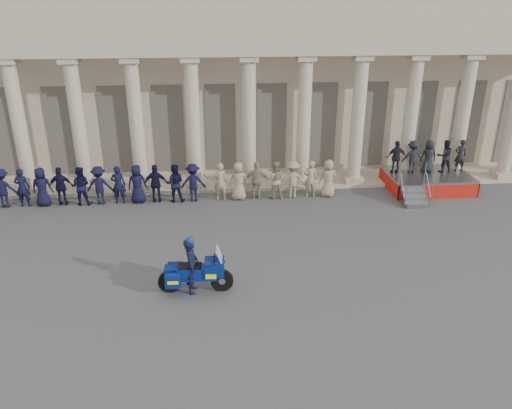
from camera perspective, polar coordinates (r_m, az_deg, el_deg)
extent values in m
plane|color=#3F3F42|center=(17.33, -3.06, -7.60)|extent=(90.00, 90.00, 0.00)
cube|color=tan|center=(30.26, -4.39, 14.60)|extent=(40.00, 10.00, 9.00)
cube|color=tan|center=(25.29, -3.84, 2.63)|extent=(40.00, 2.60, 0.15)
cube|color=tan|center=(23.04, -4.24, 17.81)|extent=(35.80, 1.00, 1.00)
cube|color=tan|center=(22.98, -4.33, 20.54)|extent=(35.80, 1.00, 1.20)
cube|color=tan|center=(25.96, -24.32, 1.66)|extent=(0.90, 0.90, 0.30)
cylinder|color=tan|center=(25.16, -25.40, 7.93)|extent=(0.64, 0.64, 5.60)
cube|color=tan|center=(24.68, -26.56, 14.47)|extent=(0.85, 0.85, 0.24)
cube|color=tan|center=(25.21, -18.75, 1.91)|extent=(0.90, 0.90, 0.30)
cylinder|color=tan|center=(24.38, -19.62, 8.40)|extent=(0.64, 0.64, 5.60)
cube|color=tan|center=(23.89, -20.56, 15.18)|extent=(0.85, 0.85, 0.24)
cube|color=tan|center=(24.71, -12.89, 2.15)|extent=(0.90, 0.90, 0.30)
cylinder|color=tan|center=(23.86, -13.51, 8.80)|extent=(0.64, 0.64, 5.60)
cube|color=tan|center=(23.36, -14.18, 15.75)|extent=(0.85, 0.85, 0.24)
cube|color=tan|center=(24.48, -6.85, 2.38)|extent=(0.90, 0.90, 0.30)
cylinder|color=tan|center=(23.62, -7.19, 9.10)|extent=(0.64, 0.64, 5.60)
cube|color=tan|center=(23.12, -7.55, 16.15)|extent=(0.85, 0.85, 0.24)
cube|color=tan|center=(24.52, -0.77, 2.58)|extent=(0.90, 0.90, 0.30)
cylinder|color=tan|center=(23.67, -0.80, 9.30)|extent=(0.64, 0.64, 5.60)
cube|color=tan|center=(23.16, -0.85, 16.35)|extent=(0.85, 0.85, 0.24)
cube|color=tan|center=(24.83, 5.23, 2.76)|extent=(0.90, 0.90, 0.30)
cylinder|color=tan|center=(23.99, 5.48, 9.39)|extent=(0.64, 0.64, 5.60)
cube|color=tan|center=(23.50, 5.76, 16.33)|extent=(0.85, 0.85, 0.24)
cube|color=tan|center=(25.41, 11.02, 2.89)|extent=(0.90, 0.90, 0.30)
cylinder|color=tan|center=(24.59, 11.53, 9.37)|extent=(0.64, 0.64, 5.60)
cube|color=tan|center=(24.11, 12.09, 16.13)|extent=(0.85, 0.85, 0.24)
cube|color=tan|center=(26.24, 16.50, 2.99)|extent=(0.90, 0.90, 0.30)
cylinder|color=tan|center=(25.45, 17.24, 9.25)|extent=(0.64, 0.64, 5.60)
cube|color=tan|center=(24.98, 18.03, 15.76)|extent=(0.85, 0.85, 0.24)
cube|color=tan|center=(27.29, 21.60, 3.07)|extent=(0.90, 0.90, 0.30)
cylinder|color=tan|center=(26.53, 22.52, 9.07)|extent=(0.64, 0.64, 5.60)
cube|color=tan|center=(26.08, 23.50, 15.28)|extent=(0.85, 0.85, 0.24)
cube|color=tan|center=(28.54, 26.29, 3.11)|extent=(0.90, 0.90, 0.30)
cube|color=black|center=(27.61, -26.37, 7.41)|extent=(1.30, 0.12, 4.20)
cube|color=black|center=(26.77, -21.15, 7.83)|extent=(1.30, 0.12, 4.20)
cube|color=black|center=(26.18, -15.63, 8.21)|extent=(1.30, 0.12, 4.20)
cube|color=black|center=(25.83, -9.90, 8.52)|extent=(1.30, 0.12, 4.20)
cube|color=black|center=(25.74, -4.06, 8.75)|extent=(1.30, 0.12, 4.20)
cube|color=black|center=(25.91, 1.77, 8.89)|extent=(1.30, 0.12, 4.20)
cube|color=black|center=(26.34, 7.46, 8.94)|extent=(1.30, 0.12, 4.20)
cube|color=black|center=(27.01, 12.93, 8.90)|extent=(1.30, 0.12, 4.20)
cube|color=black|center=(27.91, 18.08, 8.80)|extent=(1.30, 0.12, 4.20)
cube|color=black|center=(29.01, 22.87, 8.64)|extent=(1.30, 0.12, 4.20)
imported|color=black|center=(24.74, -26.95, 1.67)|extent=(1.15, 0.66, 1.78)
imported|color=black|center=(24.44, -25.14, 1.76)|extent=(0.65, 0.43, 1.78)
imported|color=black|center=(24.16, -23.28, 1.85)|extent=(0.87, 0.57, 1.78)
imported|color=black|center=(23.90, -21.37, 1.93)|extent=(1.04, 0.43, 1.78)
imported|color=black|center=(23.68, -19.43, 2.02)|extent=(0.87, 0.67, 1.78)
imported|color=black|center=(23.48, -17.46, 2.11)|extent=(1.15, 0.66, 1.78)
imported|color=black|center=(23.31, -15.45, 2.19)|extent=(0.65, 0.43, 1.78)
imported|color=black|center=(23.17, -13.41, 2.28)|extent=(0.87, 0.57, 1.78)
imported|color=black|center=(23.06, -11.35, 2.36)|extent=(1.04, 0.43, 1.78)
imported|color=black|center=(22.98, -9.28, 2.44)|extent=(0.87, 0.67, 1.78)
imported|color=black|center=(22.93, -7.19, 2.52)|extent=(1.15, 0.66, 1.78)
imported|color=gray|center=(22.91, -4.10, 2.62)|extent=(0.65, 0.43, 1.78)
imported|color=gray|center=(22.93, -2.00, 2.69)|extent=(0.87, 0.57, 1.78)
imported|color=gray|center=(22.99, 0.08, 2.76)|extent=(1.04, 0.43, 1.78)
imported|color=gray|center=(23.07, 2.16, 2.82)|extent=(0.87, 0.67, 1.78)
imported|color=gray|center=(23.19, 4.21, 2.87)|extent=(1.15, 0.66, 1.78)
imported|color=gray|center=(23.33, 6.25, 2.93)|extent=(0.65, 0.43, 1.78)
imported|color=gray|center=(23.51, 8.25, 2.97)|extent=(0.87, 0.57, 1.78)
cube|color=gray|center=(25.68, 19.05, 3.29)|extent=(3.89, 2.78, 0.10)
cube|color=#AB160D|center=(24.65, 20.16, 1.35)|extent=(3.89, 0.04, 0.69)
cube|color=#AB160D|center=(25.10, 14.91, 2.38)|extent=(0.04, 2.78, 0.69)
cube|color=#AB160D|center=(26.64, 22.74, 2.53)|extent=(0.04, 2.78, 0.69)
cube|color=gray|center=(23.41, 17.99, -0.11)|extent=(1.10, 0.28, 0.20)
cube|color=gray|center=(23.58, 17.80, 0.60)|extent=(1.10, 0.28, 0.20)
cube|color=gray|center=(23.75, 17.61, 1.29)|extent=(1.10, 0.28, 0.20)
cube|color=gray|center=(23.92, 17.42, 1.97)|extent=(1.10, 0.28, 0.20)
cylinder|color=gray|center=(26.68, 18.09, 5.36)|extent=(3.89, 0.04, 0.04)
imported|color=black|center=(25.00, 15.75, 5.23)|extent=(0.94, 0.39, 1.60)
imported|color=black|center=(25.29, 17.45, 5.23)|extent=(1.03, 0.59, 1.60)
imported|color=black|center=(25.60, 19.12, 5.23)|extent=(0.78, 0.51, 1.60)
imported|color=black|center=(25.94, 20.74, 5.22)|extent=(0.78, 0.61, 1.60)
imported|color=black|center=(26.29, 22.32, 5.21)|extent=(0.58, 0.38, 1.60)
cylinder|color=black|center=(16.12, -3.92, -8.64)|extent=(0.73, 0.18, 0.73)
cylinder|color=black|center=(16.25, -9.84, -8.69)|extent=(0.73, 0.18, 0.73)
cube|color=navy|center=(15.99, -6.74, -7.69)|extent=(1.29, 0.51, 0.42)
cube|color=navy|center=(15.87, -4.77, -7.12)|extent=(0.63, 0.60, 0.50)
cube|color=silver|center=(16.00, -4.74, -7.91)|extent=(0.26, 0.34, 0.13)
cube|color=#B2BFCC|center=(15.69, -4.12, -5.92)|extent=(0.25, 0.52, 0.59)
cube|color=black|center=(15.90, -7.58, -7.01)|extent=(0.73, 0.40, 0.11)
cube|color=navy|center=(16.03, -9.74, -7.44)|extent=(0.40, 0.39, 0.24)
cube|color=navy|center=(15.80, -9.43, -8.60)|extent=(0.51, 0.26, 0.44)
cube|color=#F6F70D|center=(15.80, -9.43, -8.60)|extent=(0.34, 0.28, 0.11)
cube|color=navy|center=(16.40, -9.18, -7.32)|extent=(0.51, 0.26, 0.44)
cube|color=#F6F70D|center=(16.40, -9.18, -7.32)|extent=(0.34, 0.28, 0.11)
cylinder|color=silver|center=(16.45, -8.57, -8.30)|extent=(0.67, 0.14, 0.11)
cylinder|color=black|center=(15.75, -4.80, -6.28)|extent=(0.07, 0.77, 0.04)
imported|color=black|center=(15.88, -7.38, -6.93)|extent=(0.47, 0.70, 1.86)
sphere|color=navy|center=(15.47, -7.55, -4.09)|extent=(0.28, 0.28, 0.28)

